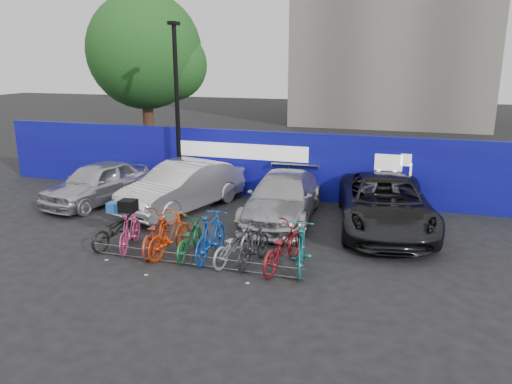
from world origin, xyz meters
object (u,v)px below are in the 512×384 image
at_px(bike_5, 211,236).
at_px(bike_7, 254,246).
at_px(bike_0, 117,229).
at_px(bike_8, 283,247).
at_px(lamppost, 177,105).
at_px(bike_4, 189,238).
at_px(car_3, 385,204).
at_px(bike_1, 130,230).
at_px(tree, 150,54).
at_px(bike_2, 155,232).
at_px(bike_3, 170,235).
at_px(bike_6, 234,245).
at_px(car_2, 283,198).
at_px(bike_rack, 192,260).
at_px(bike_9, 301,248).
at_px(car_0, 98,183).
at_px(car_1, 183,186).

relative_size(bike_5, bike_7, 1.19).
xyz_separation_m(bike_0, bike_8, (4.61, -0.09, 0.07)).
bearing_deg(lamppost, bike_4, -62.02).
distance_m(car_3, bike_1, 7.30).
height_order(tree, bike_2, tree).
bearing_deg(tree, bike_3, -59.61).
distance_m(lamppost, bike_6, 7.38).
xyz_separation_m(lamppost, car_2, (4.39, -1.83, -2.56)).
relative_size(bike_5, bike_6, 1.13).
xyz_separation_m(bike_3, bike_4, (0.48, 0.11, -0.09)).
xyz_separation_m(bike_5, bike_8, (1.87, -0.05, -0.05)).
xyz_separation_m(bike_rack, bike_5, (0.26, 0.61, 0.43)).
relative_size(car_2, bike_6, 2.81).
distance_m(bike_1, bike_5, 2.28).
height_order(tree, bike_rack, tree).
bearing_deg(bike_1, bike_4, 168.22).
distance_m(bike_1, bike_2, 0.71).
bearing_deg(bike_0, bike_3, -172.82).
bearing_deg(bike_3, bike_7, -170.15).
height_order(bike_rack, bike_6, bike_6).
relative_size(lamppost, car_3, 1.10).
distance_m(tree, bike_rack, 13.55).
xyz_separation_m(bike_rack, bike_1, (-2.02, 0.56, 0.36)).
xyz_separation_m(car_3, bike_9, (-1.69, -3.67, -0.21)).
distance_m(car_2, car_3, 3.09).
height_order(car_2, car_3, car_3).
bearing_deg(bike_2, car_3, -157.52).
distance_m(bike_rack, car_3, 6.06).
xyz_separation_m(car_0, bike_8, (7.55, -3.53, -0.18)).
bearing_deg(bike_2, bike_4, 169.65).
relative_size(lamppost, bike_1, 3.53).
distance_m(tree, car_3, 13.48).
height_order(lamppost, bike_8, lamppost).
distance_m(bike_5, bike_9, 2.33).
relative_size(bike_0, bike_1, 1.03).
relative_size(car_0, bike_6, 2.42).
bearing_deg(bike_3, bike_4, -157.79).
relative_size(lamppost, bike_rack, 1.09).
height_order(car_1, bike_5, car_1).
bearing_deg(bike_6, bike_0, 12.37).
distance_m(bike_2, bike_8, 3.44).
bearing_deg(car_0, car_3, 11.88).
xyz_separation_m(car_1, bike_1, (0.23, -3.70, -0.27)).
relative_size(bike_3, bike_7, 1.09).
bearing_deg(bike_2, bike_6, 167.67).
bearing_deg(bike_rack, bike_1, 164.52).
relative_size(tree, bike_0, 4.36).
relative_size(bike_5, bike_8, 0.96).
xyz_separation_m(car_0, car_1, (3.17, 0.17, 0.07)).
distance_m(car_0, bike_9, 8.75).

